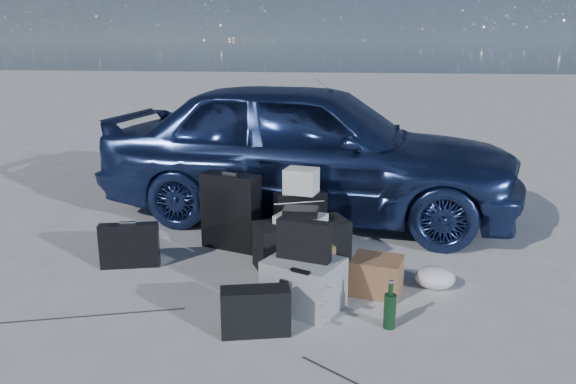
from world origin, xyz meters
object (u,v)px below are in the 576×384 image
object	(u,v)px
pelican_case	(304,284)
green_bottle	(390,305)
cardboard_box	(377,275)
car	(309,148)
suitcase_left	(231,211)
briefcase	(130,245)
duffel_bag	(302,244)
suitcase_right	(300,222)

from	to	relation	value
pelican_case	green_bottle	world-z (taller)	pelican_case
pelican_case	cardboard_box	bearing A→B (deg)	56.06
car	suitcase_left	size ratio (longest dim) A/B	6.25
briefcase	cardboard_box	world-z (taller)	briefcase
suitcase_left	briefcase	bearing A→B (deg)	-124.88
car	cardboard_box	distance (m)	2.09
duffel_bag	suitcase_right	bearing A→B (deg)	71.80
cardboard_box	green_bottle	world-z (taller)	green_bottle
green_bottle	briefcase	bearing A→B (deg)	160.45
cardboard_box	green_bottle	size ratio (longest dim) A/B	1.12
duffel_bag	green_bottle	bearing A→B (deg)	-81.61
pelican_case	duffel_bag	distance (m)	0.77
car	suitcase_right	bearing A→B (deg)	-171.43
suitcase_left	suitcase_right	size ratio (longest dim) A/B	1.28
suitcase_left	duffel_bag	bearing A→B (deg)	-7.55
suitcase_right	green_bottle	size ratio (longest dim) A/B	1.69
pelican_case	duffel_bag	bearing A→B (deg)	121.61
pelican_case	green_bottle	size ratio (longest dim) A/B	1.54
suitcase_left	cardboard_box	xyz separation A→B (m)	(1.30, -0.77, -0.21)
suitcase_right	duffel_bag	size ratio (longest dim) A/B	0.70
briefcase	duffel_bag	world-z (taller)	duffel_bag
car	cardboard_box	world-z (taller)	car
suitcase_left	cardboard_box	world-z (taller)	suitcase_left
suitcase_right	green_bottle	world-z (taller)	suitcase_right
car	green_bottle	size ratio (longest dim) A/B	13.45
suitcase_left	suitcase_right	distance (m)	0.64
briefcase	pelican_case	bearing A→B (deg)	-33.98
duffel_bag	suitcase_left	bearing A→B (deg)	127.29
pelican_case	cardboard_box	distance (m)	0.61
briefcase	cardboard_box	bearing A→B (deg)	-20.55
briefcase	suitcase_left	bearing A→B (deg)	22.42
suitcase_left	suitcase_right	bearing A→B (deg)	19.40
green_bottle	duffel_bag	bearing A→B (deg)	125.45
duffel_bag	green_bottle	xyz separation A→B (m)	(0.70, -0.98, -0.03)
duffel_bag	pelican_case	bearing A→B (deg)	-109.38
duffel_bag	cardboard_box	distance (m)	0.76
car	duffel_bag	size ratio (longest dim) A/B	5.61
suitcase_right	duffel_bag	bearing A→B (deg)	-103.01
pelican_case	cardboard_box	world-z (taller)	pelican_case
pelican_case	duffel_bag	xyz separation A→B (m)	(-0.10, 0.76, 0.01)
suitcase_left	suitcase_right	xyz separation A→B (m)	(0.63, 0.01, -0.08)
pelican_case	suitcase_left	size ratio (longest dim) A/B	0.71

